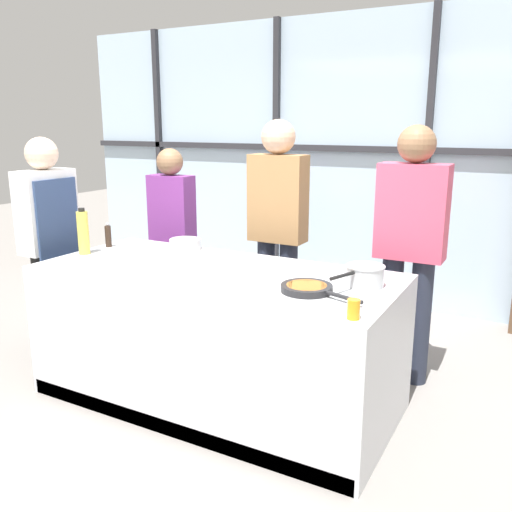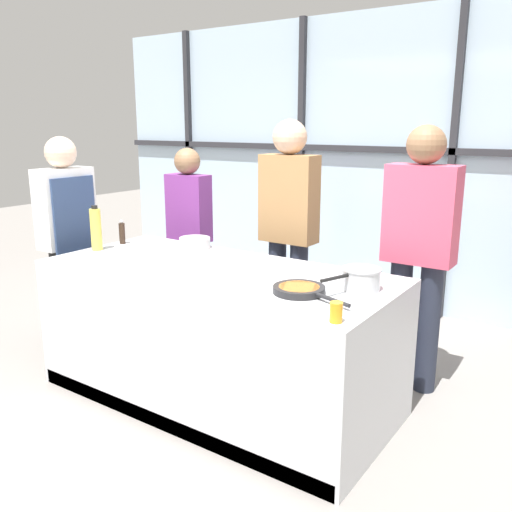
% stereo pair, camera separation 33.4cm
% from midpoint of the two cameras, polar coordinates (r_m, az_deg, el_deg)
% --- Properties ---
extents(ground_plane, '(18.00, 18.00, 0.00)m').
position_cam_midpoint_polar(ground_plane, '(3.75, -1.41, -14.62)').
color(ground_plane, gray).
extents(back_window_wall, '(6.40, 0.10, 2.80)m').
position_cam_midpoint_polar(back_window_wall, '(5.47, 13.85, 9.46)').
color(back_window_wall, silver).
rests_on(back_window_wall, ground_plane).
extents(demo_island, '(2.29, 1.03, 0.89)m').
position_cam_midpoint_polar(demo_island, '(3.56, -1.44, -8.36)').
color(demo_island, silver).
rests_on(demo_island, ground_plane).
extents(chef, '(0.24, 0.44, 1.69)m').
position_cam_midpoint_polar(chef, '(4.40, -17.17, 2.39)').
color(chef, black).
rests_on(chef, ground_plane).
extents(spectator_far_left, '(0.39, 0.22, 1.58)m').
position_cam_midpoint_polar(spectator_far_left, '(4.69, -5.03, 3.04)').
color(spectator_far_left, black).
rests_on(spectator_far_left, ground_plane).
extents(spectator_center_left, '(0.43, 0.25, 1.81)m').
position_cam_midpoint_polar(spectator_center_left, '(4.11, 5.78, 3.44)').
color(spectator_center_left, '#232838').
rests_on(spectator_center_left, ground_plane).
extents(spectator_center_right, '(0.46, 0.25, 1.78)m').
position_cam_midpoint_polar(spectator_center_right, '(3.75, 19.26, 1.18)').
color(spectator_center_right, '#232838').
rests_on(spectator_center_right, ground_plane).
extents(frying_pan, '(0.50, 0.29, 0.04)m').
position_cam_midpoint_polar(frying_pan, '(2.96, 7.89, -3.57)').
color(frying_pan, '#232326').
rests_on(frying_pan, demo_island).
extents(saucepan, '(0.22, 0.39, 0.12)m').
position_cam_midpoint_polar(saucepan, '(3.08, 14.04, -2.33)').
color(saucepan, silver).
rests_on(saucepan, demo_island).
extents(white_plate, '(0.23, 0.23, 0.01)m').
position_cam_midpoint_polar(white_plate, '(3.50, -11.83, -1.22)').
color(white_plate, white).
rests_on(white_plate, demo_island).
extents(mixing_bowl, '(0.23, 0.23, 0.08)m').
position_cam_midpoint_polar(mixing_bowl, '(4.00, -4.09, 1.42)').
color(mixing_bowl, silver).
rests_on(mixing_bowl, demo_island).
extents(oil_bottle, '(0.08, 0.08, 0.33)m').
position_cam_midpoint_polar(oil_bottle, '(4.02, -14.25, 2.75)').
color(oil_bottle, '#E0CC4C').
rests_on(oil_bottle, demo_island).
extents(pepper_grinder, '(0.05, 0.05, 0.19)m').
position_cam_midpoint_polar(pepper_grinder, '(4.21, -11.74, 2.38)').
color(pepper_grinder, '#332319').
rests_on(pepper_grinder, demo_island).
extents(juice_glass_near, '(0.06, 0.06, 0.10)m').
position_cam_midpoint_polar(juice_glass_near, '(2.57, 12.17, -5.88)').
color(juice_glass_near, orange).
rests_on(juice_glass_near, demo_island).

